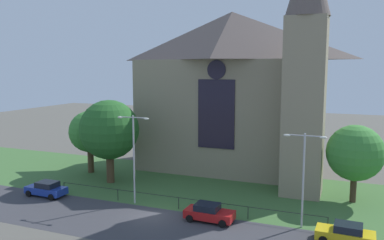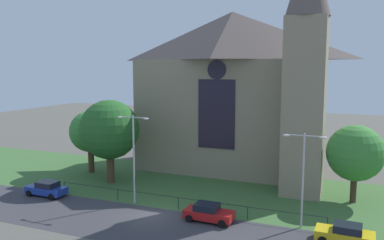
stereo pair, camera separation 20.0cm
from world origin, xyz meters
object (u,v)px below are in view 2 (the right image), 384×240
tree_left_far (90,132)px  tree_right_far (355,153)px  streetlamp_far (303,168)px  tree_left_near (109,130)px  parked_car_red (208,213)px  streetlamp_near (134,148)px  parked_car_yellow (345,234)px  church_building (236,90)px  parked_car_blue (47,189)px

tree_left_far → tree_right_far: bearing=0.6°
streetlamp_far → tree_left_near: bearing=166.7°
streetlamp_far → parked_car_red: size_ratio=1.86×
tree_left_near → streetlamp_near: (6.15, -5.18, -0.65)m
streetlamp_far → parked_car_red: 8.80m
streetlamp_far → parked_car_red: streetlamp_far is taller
streetlamp_far → parked_car_yellow: 5.77m
church_building → parked_car_yellow: size_ratio=6.10×
church_building → streetlamp_near: size_ratio=3.03×
church_building → parked_car_red: 20.49m
church_building → streetlamp_far: (10.32, -16.37, -5.24)m
streetlamp_near → tree_left_near: bearing=139.9°
church_building → tree_right_far: bearing=-29.6°
streetlamp_near → streetlamp_far: (15.69, 0.00, -0.40)m
streetlamp_far → parked_car_blue: 25.59m
church_building → tree_right_far: size_ratio=3.42×
church_building → streetlamp_far: 20.05m
church_building → tree_left_far: 19.00m
tree_right_far → parked_car_blue: size_ratio=1.80×
tree_left_near → parked_car_red: (14.31, -6.73, -5.33)m
tree_left_far → parked_car_blue: 10.48m
church_building → parked_car_blue: size_ratio=6.14×
streetlamp_near → parked_car_red: size_ratio=2.03×
tree_left_far → streetlamp_far: size_ratio=0.99×
church_building → tree_left_near: church_building is taller
tree_left_near → parked_car_yellow: 26.74m
tree_left_near → streetlamp_far: tree_left_near is taller
church_building → tree_left_far: (-16.26, -8.38, -5.13)m
tree_right_far → parked_car_blue: bearing=-161.5°
parked_car_red → tree_right_far: bearing=41.8°
parked_car_blue → parked_car_yellow: (28.59, -0.42, 0.00)m
tree_right_far → streetlamp_far: 9.17m
tree_left_far → parked_car_blue: size_ratio=1.83×
tree_left_far → tree_left_near: bearing=-30.7°
streetlamp_far → parked_car_yellow: bearing=-28.5°
streetlamp_near → streetlamp_far: streetlamp_near is taller
tree_right_far → streetlamp_near: 21.29m
church_building → streetlamp_near: 17.90m
church_building → parked_car_red: bearing=-81.2°
parked_car_yellow → streetlamp_near: bearing=-3.4°
tree_right_far → church_building: bearing=150.4°
parked_car_yellow → tree_left_far: bearing=-16.0°
tree_right_far → tree_left_far: 30.49m
streetlamp_near → streetlamp_far: size_ratio=1.09×
tree_left_near → parked_car_red: tree_left_near is taller
parked_car_blue → tree_left_near: bearing=-115.7°
church_building → parked_car_yellow: church_building is taller
tree_right_far → streetlamp_near: streetlamp_near is taller
tree_left_near → parked_car_blue: (-3.35, -6.60, -5.33)m
parked_car_red → tree_left_near: bearing=155.9°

